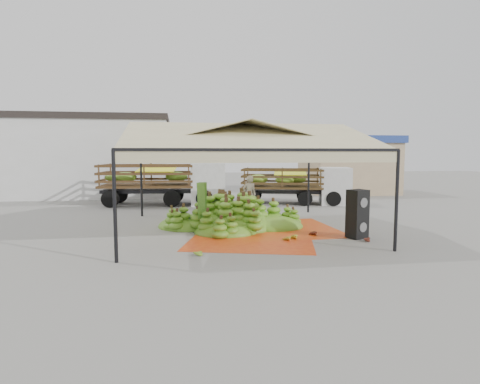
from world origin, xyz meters
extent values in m
plane|color=slate|center=(0.00, 0.00, 0.00)|extent=(90.00, 90.00, 0.00)
cylinder|color=black|center=(-4.00, -4.00, 1.50)|extent=(0.10, 0.10, 3.00)
cylinder|color=black|center=(4.00, -4.00, 1.50)|extent=(0.10, 0.10, 3.00)
cylinder|color=black|center=(-4.00, 4.00, 1.50)|extent=(0.10, 0.10, 3.00)
cylinder|color=black|center=(4.00, 4.00, 1.50)|extent=(0.10, 0.10, 3.00)
pyramid|color=#C7BC8C|center=(0.00, 0.00, 3.50)|extent=(8.00, 8.00, 1.00)
cube|color=black|center=(0.00, 0.00, 3.00)|extent=(8.00, 8.00, 0.08)
cube|color=#C7BC8C|center=(0.00, 0.00, 2.82)|extent=(8.00, 8.00, 0.36)
cube|color=silver|center=(-10.00, 14.00, 2.50)|extent=(14.00, 6.00, 5.00)
cube|color=black|center=(-10.00, 14.00, 5.20)|extent=(14.30, 6.30, 0.40)
cube|color=tan|center=(10.00, 13.00, 1.80)|extent=(6.00, 5.00, 3.60)
cube|color=navy|center=(10.00, 13.00, 3.85)|extent=(6.30, 5.30, 0.50)
cube|color=#D85214|center=(0.07, -1.73, 0.01)|extent=(4.95, 4.81, 0.01)
cube|color=#C95313|center=(1.64, -0.07, 0.01)|extent=(4.11, 4.30, 0.01)
ellipsoid|color=#477919|center=(-0.19, 0.65, 0.63)|extent=(6.42, 5.48, 1.27)
ellipsoid|color=gold|center=(1.43, -1.92, 0.11)|extent=(0.56, 0.48, 0.22)
ellipsoid|color=#AE7E22|center=(1.14, -2.17, 0.10)|extent=(0.56, 0.52, 0.20)
ellipsoid|color=#501912|center=(3.70, -2.62, 0.11)|extent=(0.62, 0.59, 0.22)
ellipsoid|color=#521E12|center=(2.29, -1.46, 0.11)|extent=(0.57, 0.51, 0.22)
ellipsoid|color=#477017|center=(-1.86, -3.58, 0.10)|extent=(0.59, 0.57, 0.21)
ellipsoid|color=#4D6E17|center=(1.77, 0.96, 2.62)|extent=(0.24, 0.24, 0.20)
ellipsoid|color=#4D6E17|center=(3.27, 0.96, 2.62)|extent=(0.24, 0.24, 0.20)
cube|color=black|center=(3.70, -2.08, 0.42)|extent=(0.76, 0.71, 0.83)
cube|color=black|center=(3.70, -2.08, 1.25)|extent=(0.76, 0.71, 0.83)
imported|color=gray|center=(0.98, 3.67, 0.93)|extent=(0.73, 0.53, 1.87)
cube|color=#50341A|center=(-4.00, 8.19, 1.08)|extent=(5.35, 2.85, 0.12)
cube|color=silver|center=(-0.62, 7.86, 1.18)|extent=(2.06, 2.43, 2.37)
cylinder|color=black|center=(-5.94, 7.34, 0.46)|extent=(0.95, 0.40, 0.93)
cylinder|color=black|center=(-5.74, 9.39, 0.46)|extent=(0.95, 0.40, 0.93)
cylinder|color=black|center=(-2.66, 7.02, 0.46)|extent=(0.95, 0.40, 0.93)
cylinder|color=black|center=(-2.46, 9.07, 0.46)|extent=(0.95, 0.40, 0.93)
cylinder|color=black|center=(-0.92, 6.85, 0.46)|extent=(0.95, 0.40, 0.93)
cylinder|color=black|center=(-0.72, 8.90, 0.46)|extent=(0.95, 0.40, 0.93)
ellipsoid|color=#50851B|center=(-4.00, 8.19, 1.59)|extent=(4.27, 2.24, 0.72)
cube|color=yellow|center=(-3.48, 8.14, 2.01)|extent=(2.25, 2.24, 0.26)
cube|color=#523C1B|center=(3.63, 7.61, 0.95)|extent=(4.93, 3.20, 0.11)
cube|color=silver|center=(6.53, 6.83, 1.05)|extent=(2.10, 2.36, 2.09)
cylinder|color=black|center=(1.81, 7.15, 0.41)|extent=(0.86, 0.48, 0.82)
cylinder|color=black|center=(2.28, 8.91, 0.41)|extent=(0.86, 0.48, 0.82)
cylinder|color=black|center=(4.62, 6.40, 0.41)|extent=(0.86, 0.48, 0.82)
cylinder|color=black|center=(5.09, 8.16, 0.41)|extent=(0.86, 0.48, 0.82)
cylinder|color=black|center=(6.11, 6.00, 0.41)|extent=(0.86, 0.48, 0.82)
cylinder|color=black|center=(6.59, 7.75, 0.41)|extent=(0.86, 0.48, 0.82)
ellipsoid|color=#4F7919|center=(3.63, 7.61, 1.41)|extent=(3.94, 2.52, 0.64)
cube|color=#D1D818|center=(4.07, 7.49, 1.77)|extent=(2.23, 2.22, 0.23)
camera|label=1|loc=(-2.36, -14.83, 2.90)|focal=30.00mm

